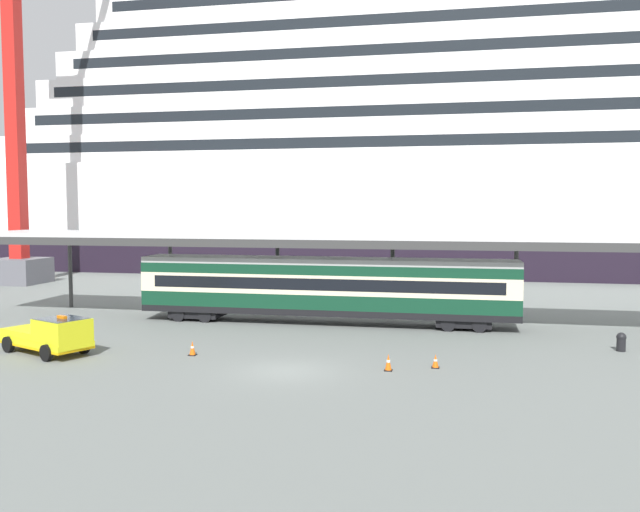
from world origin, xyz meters
TOP-DOWN VIEW (x-y plane):
  - ground_plane at (0.00, 0.00)m, footprint 400.00×400.00m
  - cruise_ship at (13.35, 51.75)m, footprint 125.71×26.79m
  - platform_canopy at (-0.55, 12.41)m, footprint 46.63×5.74m
  - train_carriage at (-0.55, 11.99)m, footprint 23.38×2.81m
  - service_truck at (-12.16, 0.88)m, footprint 5.57×3.95m
  - traffic_cone_near at (-5.26, 2.04)m, footprint 0.36×0.36m
  - traffic_cone_mid at (6.49, 1.85)m, footprint 0.36×0.36m
  - traffic_cone_far at (4.45, 0.92)m, footprint 0.36×0.36m
  - dockside_crane at (-32.72, 27.47)m, footprint 11.67×4.40m
  - quay_bollard at (15.58, 7.21)m, footprint 0.48×0.48m

SIDE VIEW (x-z plane):
  - ground_plane at x=0.00m, z-range 0.00..0.00m
  - traffic_cone_mid at x=6.49m, z-range -0.01..0.61m
  - traffic_cone_near at x=-5.26m, z-range -0.01..0.71m
  - traffic_cone_far at x=4.45m, z-range -0.01..0.75m
  - quay_bollard at x=15.58m, z-range 0.04..1.00m
  - service_truck at x=-12.16m, z-range -0.02..2.00m
  - train_carriage at x=-0.55m, z-range 0.26..4.37m
  - platform_canopy at x=-0.55m, z-range 2.55..8.14m
  - cruise_ship at x=13.35m, z-range -6.54..34.52m
  - dockside_crane at x=-32.72m, z-range -11.85..47.48m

